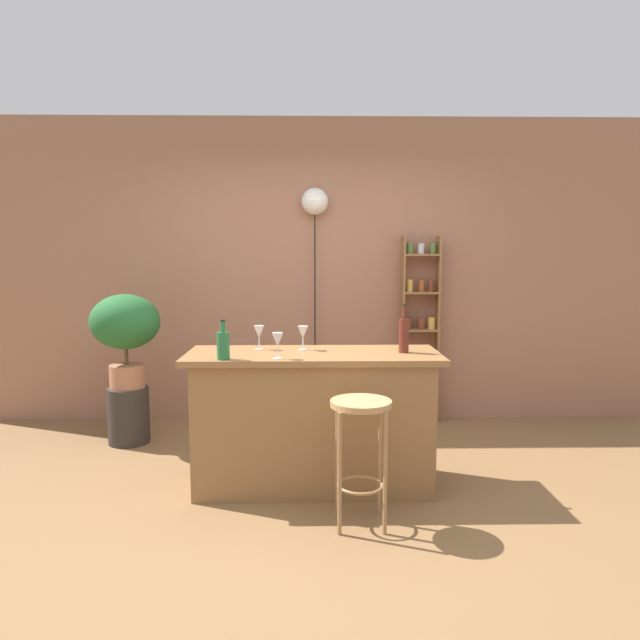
% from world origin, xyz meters
% --- Properties ---
extents(ground, '(12.00, 12.00, 0.00)m').
position_xyz_m(ground, '(0.00, 0.00, 0.00)').
color(ground, brown).
extents(back_wall, '(6.40, 0.10, 2.80)m').
position_xyz_m(back_wall, '(0.00, 1.95, 1.40)').
color(back_wall, '#9E6B51').
rests_on(back_wall, ground).
extents(kitchen_counter, '(1.68, 0.64, 0.91)m').
position_xyz_m(kitchen_counter, '(0.00, 0.30, 0.46)').
color(kitchen_counter, olive).
rests_on(kitchen_counter, ground).
extents(bar_stool, '(0.35, 0.35, 0.74)m').
position_xyz_m(bar_stool, '(0.27, -0.28, 0.55)').
color(bar_stool, '#997047').
rests_on(bar_stool, ground).
extents(spice_shelf, '(0.34, 0.16, 1.73)m').
position_xyz_m(spice_shelf, '(1.00, 1.80, 0.83)').
color(spice_shelf, olive).
rests_on(spice_shelf, ground).
extents(plant_stool, '(0.34, 0.34, 0.46)m').
position_xyz_m(plant_stool, '(-1.53, 1.22, 0.23)').
color(plant_stool, '#2D2823').
rests_on(plant_stool, ground).
extents(potted_plant, '(0.56, 0.51, 0.77)m').
position_xyz_m(potted_plant, '(-1.53, 1.22, 0.97)').
color(potted_plant, '#A86B4C').
rests_on(potted_plant, plant_stool).
extents(bottle_vinegar, '(0.07, 0.07, 0.32)m').
position_xyz_m(bottle_vinegar, '(0.60, 0.29, 1.04)').
color(bottle_vinegar, '#5B2319').
rests_on(bottle_vinegar, kitchen_counter).
extents(bottle_soda_blue, '(0.08, 0.08, 0.25)m').
position_xyz_m(bottle_soda_blue, '(-0.56, 0.05, 1.01)').
color(bottle_soda_blue, '#236638').
rests_on(bottle_soda_blue, kitchen_counter).
extents(wine_glass_left, '(0.07, 0.07, 0.16)m').
position_xyz_m(wine_glass_left, '(-0.37, 0.44, 1.03)').
color(wine_glass_left, silver).
rests_on(wine_glass_left, kitchen_counter).
extents(wine_glass_center, '(0.07, 0.07, 0.16)m').
position_xyz_m(wine_glass_center, '(-0.22, 0.08, 1.03)').
color(wine_glass_center, silver).
rests_on(wine_glass_center, kitchen_counter).
extents(wine_glass_right, '(0.07, 0.07, 0.16)m').
position_xyz_m(wine_glass_right, '(-0.07, 0.41, 1.03)').
color(wine_glass_right, silver).
rests_on(wine_glass_right, kitchen_counter).
extents(pendant_globe_light, '(0.25, 0.25, 2.16)m').
position_xyz_m(pendant_globe_light, '(0.03, 1.84, 2.02)').
color(pendant_globe_light, black).
rests_on(pendant_globe_light, ground).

